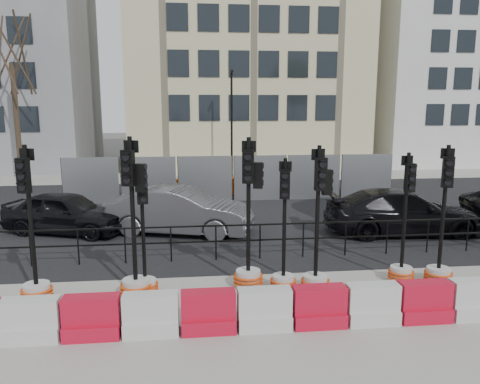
{
  "coord_description": "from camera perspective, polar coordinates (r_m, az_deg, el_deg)",
  "views": [
    {
      "loc": [
        -1.87,
        -10.91,
        4.18
      ],
      "look_at": [
        -0.35,
        3.0,
        1.55
      ],
      "focal_mm": 35.0,
      "sensor_mm": 36.0,
      "label": 1
    }
  ],
  "objects": [
    {
      "name": "traffic_signal_e",
      "position": [
        10.69,
        5.33,
        -8.8
      ],
      "size": [
        0.6,
        0.6,
        3.03
      ],
      "rotation": [
        0.0,
        0.0,
        -0.23
      ],
      "color": "#BABAB6",
      "rests_on": "ground"
    },
    {
      "name": "traffic_signal_d",
      "position": [
        10.75,
        1.07,
        -7.5
      ],
      "size": [
        0.68,
        0.68,
        3.47
      ],
      "rotation": [
        0.0,
        0.0,
        -0.2
      ],
      "color": "#BABAB6",
      "rests_on": "ground"
    },
    {
      "name": "traffic_signal_h",
      "position": [
        11.97,
        23.18,
        -7.24
      ],
      "size": [
        0.65,
        0.65,
        3.28
      ],
      "rotation": [
        0.0,
        0.0,
        -0.32
      ],
      "color": "#BABAB6",
      "rests_on": "ground"
    },
    {
      "name": "lamp_post_far",
      "position": [
        26.01,
        -1.02,
        8.56
      ],
      "size": [
        0.12,
        0.56,
        6.0
      ],
      "color": "black",
      "rests_on": "ground"
    },
    {
      "name": "car_b",
      "position": [
        15.3,
        -7.32,
        -2.29
      ],
      "size": [
        4.15,
        5.57,
        1.54
      ],
      "primitive_type": "imported",
      "rotation": [
        0.0,
        0.0,
        1.29
      ],
      "color": "#46474B",
      "rests_on": "ground"
    },
    {
      "name": "traffic_signal_g",
      "position": [
        11.79,
        19.18,
        -7.42
      ],
      "size": [
        0.61,
        0.61,
        3.1
      ],
      "rotation": [
        0.0,
        0.0,
        0.09
      ],
      "color": "#BABAB6",
      "rests_on": "ground"
    },
    {
      "name": "tree_bare_far",
      "position": [
        28.05,
        -26.12,
        14.68
      ],
      "size": [
        2.0,
        2.0,
        9.0
      ],
      "color": "#473828",
      "rests_on": "ground"
    },
    {
      "name": "traffic_signal_b",
      "position": [
        10.45,
        -12.67,
        -8.24
      ],
      "size": [
        0.7,
        0.7,
        3.53
      ],
      "rotation": [
        0.0,
        0.0,
        -0.31
      ],
      "color": "#BABAB6",
      "rests_on": "ground"
    },
    {
      "name": "building_white",
      "position": [
        38.11,
        24.41,
        15.51
      ],
      "size": [
        12.0,
        9.06,
        16.0
      ],
      "color": "silver",
      "rests_on": "ground"
    },
    {
      "name": "sidewalk_far",
      "position": [
        27.29,
        -2.24,
        1.87
      ],
      "size": [
        40.0,
        4.0,
        0.02
      ],
      "primitive_type": "cube",
      "color": "gray",
      "rests_on": "ground"
    },
    {
      "name": "ground",
      "position": [
        11.83,
        3.32,
        -10.05
      ],
      "size": [
        120.0,
        120.0,
        0.0
      ],
      "primitive_type": "plane",
      "color": "#51514C",
      "rests_on": "ground"
    },
    {
      "name": "traffic_signal_f",
      "position": [
        10.64,
        9.33,
        -8.06
      ],
      "size": [
        0.65,
        0.65,
        3.32
      ],
      "rotation": [
        0.0,
        0.0,
        0.11
      ],
      "color": "#BABAB6",
      "rests_on": "ground"
    },
    {
      "name": "sidewalk_near",
      "position": [
        9.13,
        6.57,
        -16.58
      ],
      "size": [
        40.0,
        6.0,
        0.02
      ],
      "primitive_type": "cube",
      "color": "gray",
      "rests_on": "ground"
    },
    {
      "name": "road",
      "position": [
        18.48,
        -0.27,
        -2.36
      ],
      "size": [
        40.0,
        14.0,
        0.03
      ],
      "primitive_type": "cube",
      "color": "black",
      "rests_on": "ground"
    },
    {
      "name": "car_a",
      "position": [
        16.29,
        -20.47,
        -2.36
      ],
      "size": [
        4.18,
        5.11,
        1.39
      ],
      "primitive_type": "imported",
      "rotation": [
        0.0,
        0.0,
        1.24
      ],
      "color": "black",
      "rests_on": "ground"
    },
    {
      "name": "car_c",
      "position": [
        16.1,
        19.14,
        -2.32
      ],
      "size": [
        2.57,
        5.22,
        1.45
      ],
      "primitive_type": "imported",
      "rotation": [
        0.0,
        0.0,
        1.52
      ],
      "color": "black",
      "rests_on": "ground"
    },
    {
      "name": "traffic_signal_c",
      "position": [
        10.67,
        -11.54,
        -9.14
      ],
      "size": [
        0.58,
        0.58,
        2.93
      ],
      "rotation": [
        0.0,
        0.0,
        0.26
      ],
      "color": "#BABAB6",
      "rests_on": "ground"
    },
    {
      "name": "kerb_railing",
      "position": [
        12.74,
        2.46,
        -5.26
      ],
      "size": [
        18.0,
        0.04,
        1.0
      ],
      "color": "black",
      "rests_on": "ground"
    },
    {
      "name": "heras_fencing",
      "position": [
        20.96,
        -2.38,
        1.14
      ],
      "size": [
        14.33,
        1.72,
        2.0
      ],
      "color": "gray",
      "rests_on": "ground"
    },
    {
      "name": "barrier_row",
      "position": [
        9.15,
        6.33,
        -14.04
      ],
      "size": [
        12.55,
        0.5,
        0.8
      ],
      "color": "red",
      "rests_on": "ground"
    },
    {
      "name": "traffic_signal_a",
      "position": [
        10.95,
        -23.75,
        -8.82
      ],
      "size": [
        0.67,
        0.67,
        3.38
      ],
      "rotation": [
        0.0,
        0.0,
        -0.23
      ],
      "color": "#BABAB6",
      "rests_on": "ground"
    },
    {
      "name": "building_cream",
      "position": [
        33.47,
        0.49,
        18.95
      ],
      "size": [
        15.0,
        10.06,
        18.0
      ],
      "color": "beige",
      "rests_on": "ground"
    }
  ]
}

